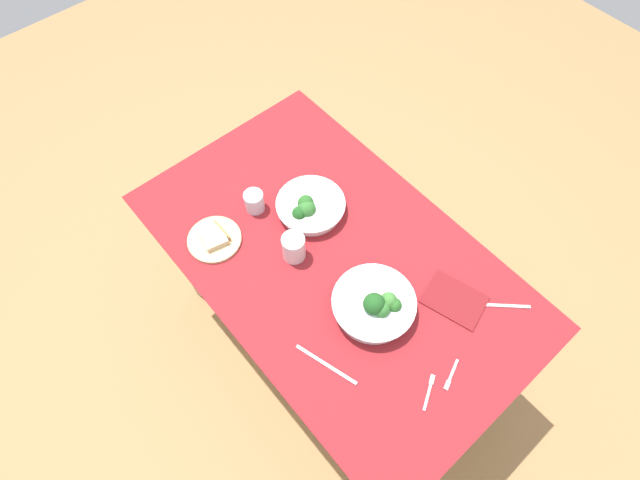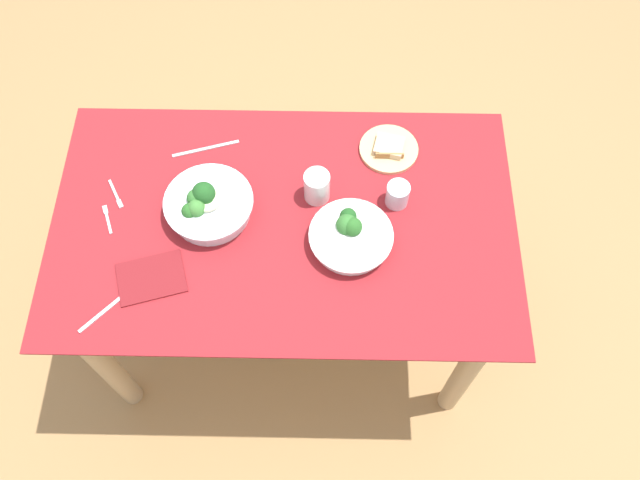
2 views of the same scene
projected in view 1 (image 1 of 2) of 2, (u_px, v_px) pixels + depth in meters
The scene contains 12 objects.
ground_plane at pixel (330, 336), 2.30m from camera, with size 6.00×6.00×0.00m, color #9E7547.
dining_table at pixel (333, 276), 1.76m from camera, with size 1.35×0.81×0.76m.
broccoli_bowl_far at pixel (375, 305), 1.52m from camera, with size 0.26×0.26×0.11m.
broccoli_bowl_near at pixel (310, 207), 1.71m from camera, with size 0.24×0.24×0.09m.
bread_side_plate at pixel (214, 239), 1.67m from camera, with size 0.18×0.18×0.03m.
water_glass_center at pixel (254, 201), 1.71m from camera, with size 0.07×0.07×0.08m, color silver.
water_glass_side at pixel (294, 247), 1.61m from camera, with size 0.08×0.08×0.10m, color silver.
fork_by_far_bowl at pixel (429, 391), 1.42m from camera, with size 0.06×0.10×0.00m.
fork_by_near_bowl at pixel (451, 376), 1.44m from camera, with size 0.05×0.10×0.00m.
table_knife_left at pixel (326, 364), 1.46m from camera, with size 0.21×0.01×0.00m, color #B7B7BC.
table_knife_right at pixel (496, 305), 1.56m from camera, with size 0.21×0.01×0.00m, color #B7B7BC.
napkin_folded_upper at pixel (454, 300), 1.56m from camera, with size 0.18×0.13×0.01m, color maroon.
Camera 1 is at (-0.56, 0.54, 2.21)m, focal length 28.14 mm.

